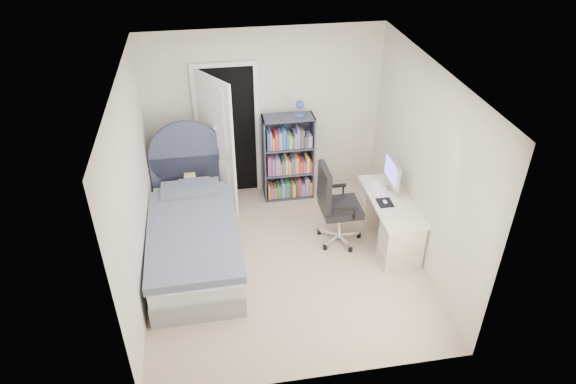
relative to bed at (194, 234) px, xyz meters
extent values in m
cube|color=tan|center=(1.13, -0.34, -0.35)|extent=(3.40, 3.60, 0.05)
cube|color=white|center=(1.13, -0.34, 2.20)|extent=(3.40, 3.60, 0.05)
cube|color=beige|center=(1.13, 1.49, 0.93)|extent=(3.40, 0.05, 2.50)
cube|color=beige|center=(1.13, -2.16, 0.93)|extent=(3.40, 0.05, 2.50)
cube|color=beige|center=(-0.60, -0.34, 0.93)|extent=(0.05, 3.60, 2.50)
cube|color=beige|center=(2.85, -0.34, 0.93)|extent=(0.05, 3.60, 2.50)
cube|color=black|center=(0.58, 1.46, 0.68)|extent=(0.80, 0.01, 2.00)
cube|color=white|center=(0.15, 1.43, 0.68)|extent=(0.06, 0.06, 2.00)
cube|color=white|center=(1.01, 1.43, 0.68)|extent=(0.06, 0.06, 2.00)
cube|color=white|center=(0.58, 1.43, 1.71)|extent=(0.92, 0.06, 0.06)
cube|color=white|center=(0.40, 1.10, 0.68)|extent=(0.46, 0.70, 2.00)
cube|color=gray|center=(0.00, -0.11, -0.18)|extent=(1.10, 2.25, 0.29)
cube|color=silver|center=(0.00, -0.11, 0.05)|extent=(1.08, 2.21, 0.18)
cube|color=slate|center=(0.00, -0.23, 0.18)|extent=(1.14, 1.92, 0.11)
cube|color=slate|center=(-0.01, 0.69, 0.20)|extent=(0.80, 0.46, 0.13)
cube|color=#3C415D|center=(-0.02, 1.05, 0.12)|extent=(1.06, 0.09, 0.89)
cylinder|color=#3C415D|center=(-0.02, 1.05, 0.57)|extent=(1.06, 0.09, 1.06)
cylinder|color=#DBBB87|center=(-0.15, 0.85, -0.05)|extent=(0.04, 0.04, 0.55)
cylinder|color=#DBBB87|center=(-0.15, 1.22, -0.05)|extent=(0.04, 0.04, 0.55)
cylinder|color=#DBBB87|center=(0.23, 0.85, -0.05)|extent=(0.04, 0.04, 0.55)
cylinder|color=#DBBB87|center=(0.23, 1.22, -0.05)|extent=(0.04, 0.04, 0.55)
cube|color=#DBBB87|center=(0.04, 1.03, 0.21)|extent=(0.44, 0.44, 0.03)
cube|color=#DBBB87|center=(0.04, 1.03, -0.13)|extent=(0.39, 0.39, 0.02)
cube|color=#B24C33|center=(-0.02, 1.03, 0.24)|extent=(0.18, 0.24, 0.03)
cube|color=#3F598C|center=(-0.02, 1.03, 0.27)|extent=(0.16, 0.23, 0.03)
cube|color=#D8CC7F|center=(-0.02, 1.03, 0.30)|extent=(0.15, 0.22, 0.03)
cylinder|color=silver|center=(0.34, 1.06, -0.31)|extent=(0.19, 0.19, 0.02)
cylinder|color=silver|center=(0.34, 1.06, 0.34)|extent=(0.02, 0.02, 1.31)
sphere|color=silver|center=(0.40, 1.02, 0.97)|extent=(0.08, 0.08, 0.08)
cube|color=#383B4C|center=(1.06, 1.17, 0.34)|extent=(0.02, 0.32, 1.32)
cube|color=#383B4C|center=(1.78, 1.17, 0.34)|extent=(0.02, 0.32, 1.32)
cube|color=#383B4C|center=(1.42, 1.17, 0.98)|extent=(0.74, 0.32, 0.02)
cube|color=#383B4C|center=(1.42, 1.17, -0.31)|extent=(0.74, 0.32, 0.02)
cube|color=#383B4C|center=(1.42, 1.32, 0.34)|extent=(0.74, 0.01, 1.32)
cube|color=#383B4C|center=(1.42, 1.17, 0.10)|extent=(0.70, 0.30, 0.02)
cube|color=#383B4C|center=(1.42, 1.17, 0.52)|extent=(0.70, 0.30, 0.02)
cylinder|color=#273DAB|center=(1.58, 1.17, 1.00)|extent=(0.13, 0.13, 0.02)
cylinder|color=silver|center=(1.58, 1.17, 1.09)|extent=(0.02, 0.02, 0.17)
sphere|color=#273DAB|center=(1.58, 1.14, 1.18)|extent=(0.12, 0.12, 0.12)
cube|color=#D8BF4C|center=(1.12, 1.15, -0.18)|extent=(0.03, 0.22, 0.22)
cube|color=#994C7F|center=(1.17, 1.15, -0.20)|extent=(0.06, 0.22, 0.18)
cube|color=orange|center=(1.22, 1.15, -0.20)|extent=(0.03, 0.22, 0.17)
cube|color=#337F4C|center=(1.27, 1.15, -0.19)|extent=(0.06, 0.22, 0.20)
cube|color=#7F72B2|center=(1.33, 1.15, -0.17)|extent=(0.06, 0.22, 0.24)
cube|color=#337F4C|center=(1.40, 1.15, -0.16)|extent=(0.06, 0.22, 0.26)
cube|color=#3F3F3F|center=(1.45, 1.15, -0.18)|extent=(0.03, 0.22, 0.23)
cube|color=#D8BF4C|center=(1.49, 1.15, -0.18)|extent=(0.05, 0.22, 0.22)
cube|color=#3F3F3F|center=(1.54, 1.15, -0.15)|extent=(0.03, 0.22, 0.28)
cube|color=#B23333|center=(1.58, 1.15, -0.15)|extent=(0.04, 0.22, 0.29)
cube|color=#7F72B2|center=(1.63, 1.15, -0.19)|extent=(0.06, 0.22, 0.20)
cube|color=#7F72B2|center=(1.70, 1.15, -0.15)|extent=(0.06, 0.22, 0.29)
cube|color=orange|center=(1.76, 1.15, -0.18)|extent=(0.05, 0.22, 0.22)
cube|color=#994C7F|center=(1.13, 1.15, 0.27)|extent=(0.05, 0.22, 0.29)
cube|color=#994C7F|center=(1.19, 1.15, 0.25)|extent=(0.05, 0.22, 0.26)
cube|color=#7F72B2|center=(1.25, 1.15, 0.25)|extent=(0.06, 0.22, 0.27)
cube|color=orange|center=(1.30, 1.15, 0.21)|extent=(0.03, 0.22, 0.19)
cube|color=#335999|center=(1.34, 1.15, 0.23)|extent=(0.04, 0.22, 0.23)
cube|color=#D8BF4C|center=(1.38, 1.15, 0.24)|extent=(0.04, 0.22, 0.24)
cube|color=orange|center=(1.43, 1.15, 0.22)|extent=(0.04, 0.22, 0.20)
cube|color=#335999|center=(1.48, 1.15, 0.24)|extent=(0.04, 0.22, 0.25)
cube|color=orange|center=(1.54, 1.15, 0.24)|extent=(0.06, 0.22, 0.25)
cube|color=#B23333|center=(1.60, 1.15, 0.21)|extent=(0.06, 0.22, 0.19)
cube|color=#994C7F|center=(1.65, 1.15, 0.20)|extent=(0.04, 0.22, 0.17)
cube|color=#D8BF4C|center=(1.70, 1.15, 0.24)|extent=(0.04, 0.22, 0.23)
cube|color=#B23333|center=(1.75, 1.15, 0.21)|extent=(0.04, 0.22, 0.18)
cube|color=#335999|center=(1.12, 1.15, 0.68)|extent=(0.03, 0.22, 0.27)
cube|color=#7F72B2|center=(1.15, 1.15, 0.68)|extent=(0.03, 0.22, 0.28)
cube|color=orange|center=(1.19, 1.15, 0.63)|extent=(0.03, 0.22, 0.18)
cube|color=#B23333|center=(1.24, 1.15, 0.66)|extent=(0.05, 0.22, 0.25)
cube|color=#7F72B2|center=(1.30, 1.15, 0.67)|extent=(0.05, 0.22, 0.25)
cube|color=#335999|center=(1.35, 1.15, 0.69)|extent=(0.05, 0.22, 0.29)
cube|color=#335999|center=(1.40, 1.15, 0.66)|extent=(0.04, 0.22, 0.23)
cube|color=#D8BF4C|center=(1.44, 1.15, 0.64)|extent=(0.03, 0.22, 0.20)
cube|color=#337F4C|center=(1.48, 1.15, 0.63)|extent=(0.04, 0.22, 0.17)
cube|color=#7F72B2|center=(1.52, 1.15, 0.65)|extent=(0.03, 0.22, 0.23)
cube|color=#7F72B2|center=(1.56, 1.15, 0.69)|extent=(0.03, 0.22, 0.29)
cube|color=#3F3F3F|center=(1.61, 1.15, 0.68)|extent=(0.06, 0.22, 0.28)
cube|color=#3F3F3F|center=(1.66, 1.15, 0.63)|extent=(0.04, 0.22, 0.18)
cube|color=#7F72B2|center=(1.72, 1.15, 0.63)|extent=(0.06, 0.22, 0.18)
cube|color=beige|center=(2.57, -0.13, 0.31)|extent=(0.53, 1.32, 0.03)
cube|color=beige|center=(2.57, -0.60, -0.02)|extent=(0.49, 0.35, 0.61)
cube|color=beige|center=(2.57, 0.34, -0.02)|extent=(0.49, 0.35, 0.61)
cube|color=silver|center=(2.65, 0.14, 0.33)|extent=(0.14, 0.14, 0.01)
cube|color=silver|center=(2.68, 0.14, 0.43)|extent=(0.03, 0.05, 0.19)
cube|color=silver|center=(2.64, 0.14, 0.59)|extent=(0.04, 0.49, 0.35)
cube|color=#6A5BDE|center=(2.61, 0.14, 0.60)|extent=(0.00, 0.44, 0.28)
cube|color=white|center=(2.46, 0.14, 0.33)|extent=(0.11, 0.35, 0.02)
cube|color=black|center=(2.46, -0.17, 0.32)|extent=(0.19, 0.23, 0.00)
ellipsoid|color=white|center=(2.46, -0.17, 0.34)|extent=(0.05, 0.09, 0.03)
cube|color=silver|center=(2.06, -0.02, -0.26)|extent=(0.29, 0.05, 0.03)
cylinder|color=black|center=(2.20, -0.02, -0.29)|extent=(0.06, 0.06, 0.06)
cube|color=silver|center=(1.96, 0.11, -0.26)|extent=(0.13, 0.29, 0.03)
cylinder|color=black|center=(2.00, 0.25, -0.29)|extent=(0.06, 0.06, 0.06)
cube|color=silver|center=(1.80, 0.06, -0.26)|extent=(0.26, 0.20, 0.03)
cylinder|color=black|center=(1.69, 0.14, -0.29)|extent=(0.06, 0.06, 0.06)
cube|color=silver|center=(1.81, -0.11, -0.26)|extent=(0.26, 0.21, 0.03)
cylinder|color=black|center=(1.69, -0.19, -0.29)|extent=(0.06, 0.06, 0.06)
cube|color=silver|center=(1.96, -0.16, -0.26)|extent=(0.13, 0.29, 0.03)
cylinder|color=black|center=(2.01, -0.29, -0.29)|extent=(0.06, 0.06, 0.06)
cylinder|color=silver|center=(1.92, -0.02, -0.04)|extent=(0.05, 0.05, 0.44)
cube|color=black|center=(1.92, -0.02, 0.20)|extent=(0.51, 0.51, 0.09)
cube|color=black|center=(1.69, -0.03, 0.54)|extent=(0.08, 0.46, 0.58)
cube|color=black|center=(1.90, -0.30, 0.37)|extent=(0.32, 0.05, 0.03)
cube|color=black|center=(1.89, 0.25, 0.37)|extent=(0.32, 0.05, 0.03)
camera|label=1|loc=(0.33, -5.32, 4.06)|focal=32.00mm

